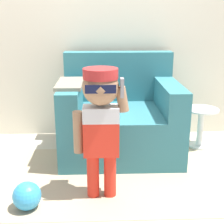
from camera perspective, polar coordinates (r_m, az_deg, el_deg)
ground_plane at (r=3.06m, az=-3.01°, el=-8.02°), size 10.00×10.00×0.00m
wall_back at (r=3.41m, az=-3.21°, el=17.11°), size 10.00×0.05×2.60m
armchair at (r=3.06m, az=1.38°, el=-1.18°), size 1.13×0.92×0.95m
person_child at (r=2.17m, az=-2.10°, el=-0.41°), size 0.40×0.30×0.97m
side_table at (r=3.31m, az=15.91°, el=-2.06°), size 0.33×0.33×0.41m
rug at (r=2.68m, az=0.09°, el=-11.75°), size 1.87×1.18×0.01m
toy_ball at (r=2.33m, az=-15.30°, el=-14.57°), size 0.20×0.20×0.20m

